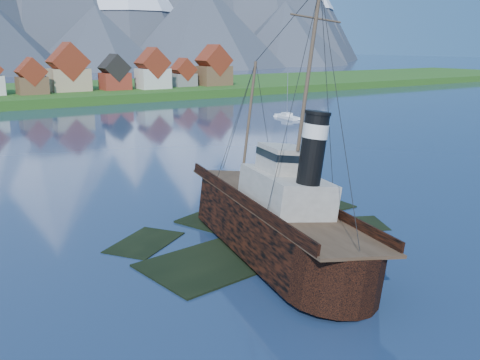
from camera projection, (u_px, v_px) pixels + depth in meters
ground at (251, 243)px, 54.36m from camera, size 1400.00×1400.00×0.00m
shoal at (253, 237)px, 57.13m from camera, size 31.71×21.24×1.14m
seawall at (6, 111)px, 161.59m from camera, size 600.00×2.50×2.00m
tugboat_wreck at (261, 216)px, 52.64m from camera, size 7.63×32.88×26.06m
sailboat_d at (287, 117)px, 144.75m from camera, size 3.30×9.61×12.86m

